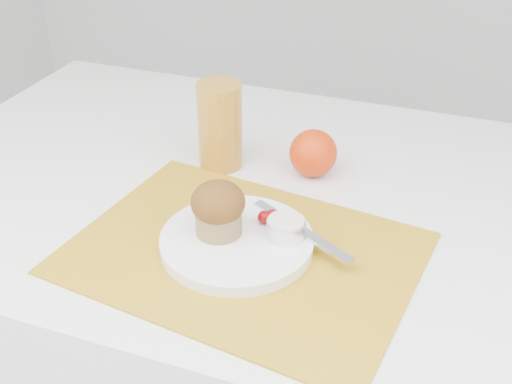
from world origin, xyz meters
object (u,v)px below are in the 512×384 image
(orange, at_px, (313,153))
(muffin, at_px, (218,208))
(table, at_px, (247,345))
(juice_glass, at_px, (220,126))
(plate, at_px, (237,242))

(orange, relative_size, muffin, 1.00)
(orange, height_order, muffin, muffin)
(table, xyz_separation_m, juice_glass, (-0.06, 0.05, 0.45))
(plate, bearing_deg, muffin, 174.86)
(table, bearing_deg, muffin, -81.88)
(juice_glass, relative_size, muffin, 1.87)
(orange, bearing_deg, plate, -100.13)
(orange, distance_m, muffin, 0.25)
(plate, bearing_deg, juice_glass, 117.98)
(orange, bearing_deg, table, -142.48)
(juice_glass, bearing_deg, muffin, -67.88)
(plate, xyz_separation_m, muffin, (-0.03, 0.00, 0.05))
(orange, bearing_deg, juice_glass, -171.55)
(table, distance_m, orange, 0.43)
(table, relative_size, muffin, 14.78)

